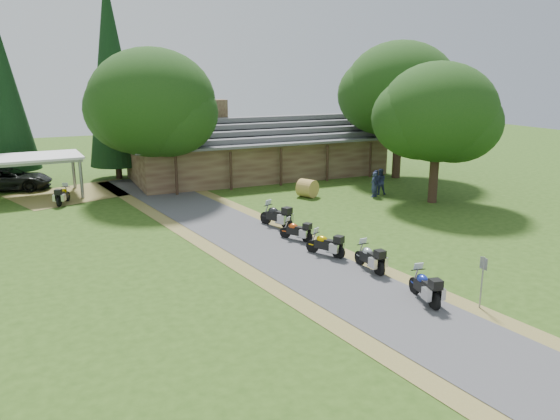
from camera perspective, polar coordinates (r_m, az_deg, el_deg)
name	(u,v)px	position (r m, az deg, el deg)	size (l,w,h in m)	color
ground	(349,288)	(22.18, 7.24, -8.14)	(120.00, 120.00, 0.00)	#294814
driveway	(294,260)	(25.22, 1.46, -5.21)	(46.00, 46.00, 0.00)	#464648
lodge	(258,146)	(45.08, -2.31, 6.71)	(21.40, 9.40, 4.90)	brown
carport	(32,177)	(40.97, -24.51, 3.19)	(6.55, 4.37, 2.84)	white
car_dark_suv	(9,174)	(44.16, -26.47, 3.40)	(6.24, 2.66, 2.39)	black
motorcycle_row_a	(425,285)	(21.30, 14.88, -7.58)	(1.93, 0.63, 1.32)	navy
motorcycle_row_b	(370,256)	(24.04, 9.34, -4.78)	(1.88, 0.61, 1.28)	#A5A8AD
motorcycle_row_c	(325,243)	(25.61, 4.76, -3.47)	(1.83, 0.60, 1.25)	#CCA500
motorcycle_row_d	(296,230)	(27.81, 1.69, -2.06)	(1.70, 0.56, 1.17)	#C64815
motorcycle_row_e	(276,215)	(30.19, -0.42, -0.48)	(2.08, 0.68, 1.43)	black
motorcycle_carport_a	(63,194)	(38.19, -21.74, 1.53)	(1.86, 0.61, 1.27)	#C0A104
person_a	(374,182)	(37.92, 9.77, 2.87)	(0.58, 0.42, 2.05)	navy
person_b	(380,179)	(38.81, 10.40, 3.17)	(0.61, 0.44, 2.14)	navy
person_c	(376,181)	(38.14, 9.99, 3.01)	(0.61, 0.44, 2.16)	navy
hay_bale	(307,188)	(37.49, 2.88, 2.29)	(1.23, 1.23, 1.13)	#A8843D
sign_post	(482,283)	(21.22, 20.34, -7.15)	(0.36, 0.06, 1.98)	gray
oak_lodge_left	(153,121)	(39.00, -13.16, 9.08)	(8.71, 8.71, 10.21)	#11350F
oak_lodge_right	(399,107)	(44.75, 12.37, 10.50)	(8.74, 8.74, 11.37)	#11350F
oak_driveway	(437,130)	(36.69, 16.08, 8.04)	(7.46, 7.46, 9.51)	#11350F
cedar_near	(112,79)	(45.17, -17.15, 12.99)	(4.24, 4.24, 15.70)	black
cedar_far	(6,105)	(46.37, -26.69, 9.76)	(4.09, 4.09, 11.87)	black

